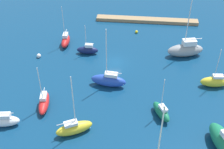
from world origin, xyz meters
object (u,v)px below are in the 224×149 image
Objects in this scene: pier_dock at (147,20)px; sailboat_yellow_east_end at (74,128)px; sailboat_red_far_north at (44,102)px; mooring_buoy_white at (39,56)px; mooring_buoy_yellow at (136,32)px; sailboat_navy_along_channel at (88,50)px; sailboat_white_by_breakwater at (3,121)px; sailboat_red_off_beacon at (66,41)px; sailboat_gray_mid_basin at (186,49)px; sailboat_yellow_west_end at (215,81)px; sailboat_green_lone_north at (161,111)px; sailboat_blue_outer_mooring at (109,80)px.

sailboat_yellow_east_end is (10.72, 38.33, 0.67)m from pier_dock.
sailboat_red_far_north reaches higher than mooring_buoy_white.
mooring_buoy_yellow is (-14.63, -26.91, -0.60)m from sailboat_red_far_north.
sailboat_white_by_breakwater is at bearing 64.49° from sailboat_navy_along_channel.
sailboat_red_off_beacon is 7.23m from mooring_buoy_white.
sailboat_gray_mid_basin reaches higher than sailboat_red_far_north.
sailboat_yellow_west_end reaches higher than pier_dock.
mooring_buoy_yellow is (-8.33, -32.20, -0.76)m from sailboat_yellow_east_end.
mooring_buoy_yellow is at bearing -148.05° from mooring_buoy_white.
pier_dock is at bearing -128.58° from sailboat_white_by_breakwater.
sailboat_yellow_east_end is 1.24× the size of sailboat_white_by_breakwater.
mooring_buoy_yellow is 23.59m from mooring_buoy_white.
mooring_buoy_white is (34.99, -5.89, -0.66)m from sailboat_yellow_west_end.
sailboat_white_by_breakwater is (24.83, 4.65, 0.02)m from sailboat_green_lone_north.
sailboat_white_by_breakwater is 38.16m from sailboat_gray_mid_basin.
sailboat_red_far_north is at bearing 39.05° from sailboat_blue_outer_mooring.
sailboat_gray_mid_basin reaches higher than pier_dock.
sailboat_gray_mid_basin reaches higher than mooring_buoy_white.
sailboat_yellow_west_end is 11.91× the size of mooring_buoy_yellow.
sailboat_blue_outer_mooring is at bearing 153.76° from mooring_buoy_white.
sailboat_yellow_east_end is 1.18× the size of sailboat_red_off_beacon.
sailboat_navy_along_channel is 20.65m from sailboat_gray_mid_basin.
sailboat_blue_outer_mooring reaches higher than sailboat_yellow_east_end.
sailboat_navy_along_channel is at bearing -122.27° from sailboat_white_by_breakwater.
sailboat_white_by_breakwater reaches higher than sailboat_navy_along_channel.
sailboat_gray_mid_basin is at bearing 83.60° from sailboat_red_off_beacon.
mooring_buoy_yellow is (2.38, 6.13, -0.08)m from pier_dock.
sailboat_green_lone_north reaches higher than mooring_buoy_yellow.
sailboat_yellow_west_end is (-9.91, -8.74, 0.10)m from sailboat_green_lone_north.
sailboat_green_lone_north is (-2.68, 33.25, 0.58)m from pier_dock.
sailboat_green_lone_north is 11.72m from sailboat_blue_outer_mooring.
sailboat_blue_outer_mooring is at bearing 114.81° from sailboat_red_far_north.
pier_dock is 43.91m from sailboat_white_by_breakwater.
sailboat_navy_along_channel is 6.28m from sailboat_red_off_beacon.
mooring_buoy_white is (11.68, -19.72, -0.66)m from sailboat_yellow_east_end.
sailboat_yellow_west_end reaches higher than sailboat_green_lone_north.
pier_dock reaches higher than mooring_buoy_yellow.
sailboat_yellow_west_end is at bearing 66.73° from sailboat_red_off_beacon.
sailboat_blue_outer_mooring is 11.73m from sailboat_navy_along_channel.
sailboat_red_far_north reaches higher than sailboat_yellow_west_end.
mooring_buoy_yellow is at bearing -54.90° from sailboat_yellow_west_end.
sailboat_red_far_north is at bearing 23.08° from sailboat_gray_mid_basin.
sailboat_red_far_north is 15.41m from mooring_buoy_white.
sailboat_white_by_breakwater is at bearing 90.73° from mooring_buoy_white.
mooring_buoy_yellow is 0.77× the size of mooring_buoy_white.
mooring_buoy_yellow is (-4.38, -20.19, -0.94)m from sailboat_blue_outer_mooring.
sailboat_navy_along_channel reaches higher than mooring_buoy_yellow.
sailboat_red_far_north is 0.71× the size of sailboat_blue_outer_mooring.
pier_dock is 27.56m from sailboat_yellow_west_end.
mooring_buoy_white is (0.25, -19.29, -0.58)m from sailboat_white_by_breakwater.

